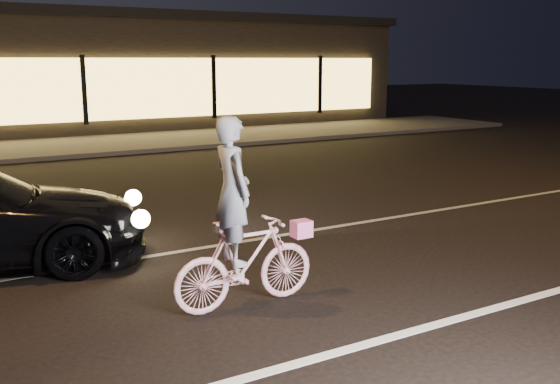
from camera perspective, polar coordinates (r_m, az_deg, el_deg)
ground at (r=7.74m, az=8.85°, el=-7.29°), size 90.00×90.00×0.00m
lane_stripe_near at (r=6.72m, az=17.00°, el=-10.70°), size 60.00×0.12×0.01m
lane_stripe_far at (r=9.30m, az=1.11°, el=-3.81°), size 60.00×0.10×0.01m
sidewalk at (r=19.38m, az=-16.00°, el=4.19°), size 30.00×4.00×0.12m
storefront at (r=25.06m, az=-19.71°, el=10.41°), size 25.40×8.42×4.20m
cyclist at (r=6.43m, az=-3.51°, el=-4.53°), size 1.59×0.55×2.01m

